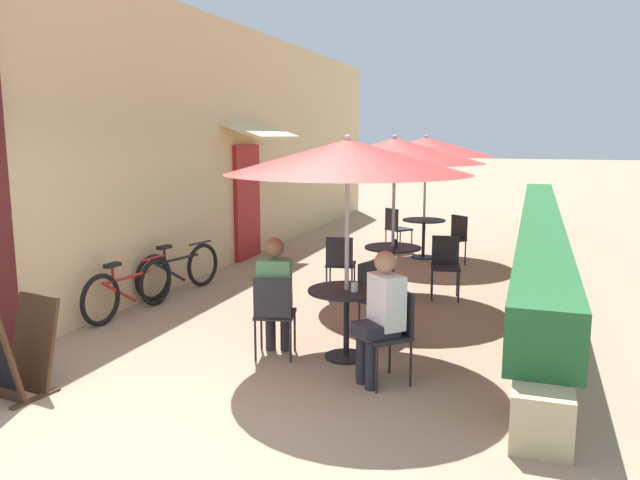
{
  "coord_description": "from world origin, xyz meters",
  "views": [
    {
      "loc": [
        2.6,
        -3.96,
        2.27
      ],
      "look_at": [
        0.15,
        3.2,
        1.0
      ],
      "focal_mm": 35.0,
      "sensor_mm": 36.0,
      "label": 1
    }
  ],
  "objects_px": {
    "cafe_chair_near_back": "(375,293)",
    "cafe_chair_far_right": "(396,226)",
    "patio_table_mid": "(393,260)",
    "cafe_chair_mid_right": "(340,261)",
    "bicycle_leaning": "(129,289)",
    "patio_table_far": "(424,230)",
    "patio_umbrella_near": "(348,157)",
    "cafe_chair_near_right": "(391,328)",
    "seated_patron_near_right": "(381,312)",
    "coffee_cup_near": "(354,287)",
    "patio_umbrella_far": "(426,147)",
    "bicycle_second": "(179,270)",
    "seated_patron_near_left": "(275,291)",
    "patio_umbrella_mid": "(395,151)",
    "coffee_cup_mid": "(395,242)",
    "cafe_chair_far_left": "(454,236)",
    "menu_board": "(14,350)",
    "cafe_chair_near_left": "(274,310)",
    "cafe_chair_mid_left": "(445,262)",
    "patio_table_near": "(346,308)"
  },
  "relations": [
    {
      "from": "coffee_cup_near",
      "to": "bicycle_second",
      "type": "relative_size",
      "value": 0.05
    },
    {
      "from": "patio_table_far",
      "to": "bicycle_leaning",
      "type": "xyz_separation_m",
      "value": [
        -2.91,
        -4.99,
        -0.19
      ]
    },
    {
      "from": "cafe_chair_near_left",
      "to": "patio_umbrella_mid",
      "type": "bearing_deg",
      "value": 63.45
    },
    {
      "from": "patio_umbrella_far",
      "to": "cafe_chair_far_left",
      "type": "bearing_deg",
      "value": -33.93
    },
    {
      "from": "patio_table_near",
      "to": "menu_board",
      "type": "distance_m",
      "value": 3.1
    },
    {
      "from": "patio_table_mid",
      "to": "cafe_chair_mid_right",
      "type": "relative_size",
      "value": 0.91
    },
    {
      "from": "patio_umbrella_near",
      "to": "patio_table_far",
      "type": "height_order",
      "value": "patio_umbrella_near"
    },
    {
      "from": "cafe_chair_near_right",
      "to": "patio_umbrella_mid",
      "type": "distance_m",
      "value": 3.48
    },
    {
      "from": "seated_patron_near_left",
      "to": "patio_umbrella_far",
      "type": "xyz_separation_m",
      "value": [
        0.57,
        5.73,
        1.38
      ]
    },
    {
      "from": "patio_umbrella_mid",
      "to": "menu_board",
      "type": "bearing_deg",
      "value": -118.58
    },
    {
      "from": "coffee_cup_near",
      "to": "cafe_chair_far_left",
      "type": "height_order",
      "value": "cafe_chair_far_left"
    },
    {
      "from": "menu_board",
      "to": "cafe_chair_far_right",
      "type": "bearing_deg",
      "value": 86.35
    },
    {
      "from": "patio_umbrella_near",
      "to": "seated_patron_near_left",
      "type": "xyz_separation_m",
      "value": [
        -0.72,
        -0.15,
        -1.38
      ]
    },
    {
      "from": "patio_umbrella_far",
      "to": "seated_patron_near_left",
      "type": "bearing_deg",
      "value": -95.7
    },
    {
      "from": "patio_umbrella_near",
      "to": "cafe_chair_near_back",
      "type": "distance_m",
      "value": 1.72
    },
    {
      "from": "bicycle_leaning",
      "to": "cafe_chair_mid_right",
      "type": "bearing_deg",
      "value": 43.91
    },
    {
      "from": "cafe_chair_near_left",
      "to": "patio_umbrella_far",
      "type": "relative_size",
      "value": 0.36
    },
    {
      "from": "cafe_chair_far_left",
      "to": "patio_umbrella_mid",
      "type": "bearing_deg",
      "value": 117.91
    },
    {
      "from": "seated_patron_near_left",
      "to": "patio_umbrella_mid",
      "type": "bearing_deg",
      "value": 62.43
    },
    {
      "from": "cafe_chair_near_left",
      "to": "cafe_chair_near_back",
      "type": "xyz_separation_m",
      "value": [
        0.82,
        0.99,
        0.0
      ]
    },
    {
      "from": "patio_umbrella_mid",
      "to": "bicycle_leaning",
      "type": "relative_size",
      "value": 1.48
    },
    {
      "from": "patio_table_near",
      "to": "patio_table_far",
      "type": "xyz_separation_m",
      "value": [
        -0.15,
        5.58,
        0.0
      ]
    },
    {
      "from": "cafe_chair_near_back",
      "to": "cafe_chair_far_right",
      "type": "distance_m",
      "value": 5.34
    },
    {
      "from": "patio_umbrella_far",
      "to": "menu_board",
      "type": "bearing_deg",
      "value": -107.51
    },
    {
      "from": "menu_board",
      "to": "cafe_chair_mid_right",
      "type": "bearing_deg",
      "value": 76.87
    },
    {
      "from": "seated_patron_near_right",
      "to": "coffee_cup_near",
      "type": "distance_m",
      "value": 0.63
    },
    {
      "from": "coffee_cup_mid",
      "to": "bicycle_second",
      "type": "height_order",
      "value": "coffee_cup_mid"
    },
    {
      "from": "patio_umbrella_near",
      "to": "coffee_cup_near",
      "type": "height_order",
      "value": "patio_umbrella_near"
    },
    {
      "from": "patio_umbrella_near",
      "to": "cafe_chair_near_right",
      "type": "bearing_deg",
      "value": -39.66
    },
    {
      "from": "cafe_chair_near_right",
      "to": "cafe_chair_mid_right",
      "type": "relative_size",
      "value": 1.0
    },
    {
      "from": "patio_umbrella_far",
      "to": "bicycle_second",
      "type": "bearing_deg",
      "value": -127.59
    },
    {
      "from": "cafe_chair_near_back",
      "to": "cafe_chair_mid_left",
      "type": "bearing_deg",
      "value": -178.19
    },
    {
      "from": "cafe_chair_far_right",
      "to": "menu_board",
      "type": "height_order",
      "value": "cafe_chair_far_right"
    },
    {
      "from": "bicycle_second",
      "to": "cafe_chair_near_left",
      "type": "bearing_deg",
      "value": -28.36
    },
    {
      "from": "cafe_chair_near_right",
      "to": "cafe_chair_near_back",
      "type": "bearing_deg",
      "value": -24.07
    },
    {
      "from": "cafe_chair_near_left",
      "to": "cafe_chair_near_back",
      "type": "relative_size",
      "value": 1.0
    },
    {
      "from": "coffee_cup_near",
      "to": "menu_board",
      "type": "height_order",
      "value": "menu_board"
    },
    {
      "from": "patio_table_near",
      "to": "cafe_chair_near_back",
      "type": "distance_m",
      "value": 0.74
    },
    {
      "from": "patio_table_mid",
      "to": "cafe_chair_mid_right",
      "type": "xyz_separation_m",
      "value": [
        -0.71,
        -0.2,
        -0.02
      ]
    },
    {
      "from": "patio_table_mid",
      "to": "cafe_chair_far_left",
      "type": "bearing_deg",
      "value": 78.05
    },
    {
      "from": "seated_patron_near_right",
      "to": "patio_umbrella_mid",
      "type": "xyz_separation_m",
      "value": [
        -0.57,
        3.13,
        1.38
      ]
    },
    {
      "from": "cafe_chair_near_back",
      "to": "menu_board",
      "type": "bearing_deg",
      "value": -29.89
    },
    {
      "from": "seated_patron_near_right",
      "to": "cafe_chair_mid_right",
      "type": "xyz_separation_m",
      "value": [
        -1.29,
        2.92,
        -0.17
      ]
    },
    {
      "from": "patio_umbrella_mid",
      "to": "cafe_chair_far_right",
      "type": "xyz_separation_m",
      "value": [
        -0.68,
        3.42,
        -1.55
      ]
    },
    {
      "from": "bicycle_leaning",
      "to": "menu_board",
      "type": "distance_m",
      "value": 2.51
    },
    {
      "from": "coffee_cup_mid",
      "to": "patio_table_far",
      "type": "relative_size",
      "value": 0.11
    },
    {
      "from": "cafe_chair_near_back",
      "to": "cafe_chair_mid_right",
      "type": "bearing_deg",
      "value": -135.16
    },
    {
      "from": "patio_umbrella_near",
      "to": "patio_table_far",
      "type": "distance_m",
      "value": 5.79
    },
    {
      "from": "seated_patron_near_left",
      "to": "patio_table_mid",
      "type": "bearing_deg",
      "value": 62.43
    },
    {
      "from": "patio_table_mid",
      "to": "cafe_chair_far_left",
      "type": "xyz_separation_m",
      "value": [
        0.55,
        2.59,
        -0.02
      ]
    }
  ]
}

